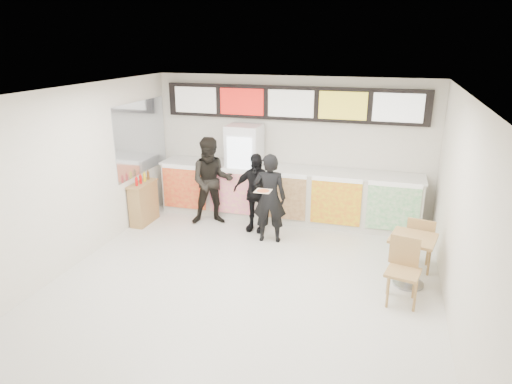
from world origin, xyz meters
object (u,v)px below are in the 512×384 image
at_px(customer_main, 269,198).
at_px(service_counter, 286,194).
at_px(customer_left, 212,181).
at_px(customer_mid, 256,192).
at_px(drinks_fridge, 244,171).
at_px(condiment_ledge, 144,202).
at_px(cafe_table, 412,252).

bearing_deg(customer_main, service_counter, -101.70).
relative_size(service_counter, customer_left, 3.02).
bearing_deg(customer_left, customer_mid, -28.05).
bearing_deg(customer_main, drinks_fridge, -62.50).
relative_size(drinks_fridge, customer_left, 1.09).
distance_m(service_counter, condiment_ledge, 3.01).
height_order(customer_main, customer_left, customer_left).
bearing_deg(drinks_fridge, customer_main, -53.45).
xyz_separation_m(service_counter, customer_main, (-0.05, -1.17, 0.29)).
relative_size(service_counter, customer_mid, 3.46).
relative_size(service_counter, condiment_ledge, 5.29).
height_order(service_counter, condiment_ledge, service_counter).
height_order(drinks_fridge, cafe_table, drinks_fridge).
xyz_separation_m(customer_mid, cafe_table, (2.95, -1.42, -0.23)).
relative_size(customer_main, condiment_ledge, 1.64).
relative_size(customer_main, customer_mid, 1.07).
height_order(service_counter, drinks_fridge, drinks_fridge).
bearing_deg(condiment_ledge, customer_mid, 7.07).
distance_m(customer_mid, cafe_table, 3.28).
height_order(customer_main, condiment_ledge, customer_main).
relative_size(customer_main, cafe_table, 1.00).
relative_size(customer_main, customer_left, 0.94).
bearing_deg(drinks_fridge, customer_left, -127.27).
relative_size(drinks_fridge, cafe_table, 1.16).
height_order(customer_left, condiment_ledge, customer_left).
bearing_deg(customer_main, customer_left, -30.20).
bearing_deg(cafe_table, condiment_ledge, -179.81).
relative_size(customer_mid, condiment_ledge, 1.53).
bearing_deg(customer_mid, service_counter, 61.92).
xyz_separation_m(cafe_table, condiment_ledge, (-5.32, 1.13, -0.12)).
height_order(service_counter, customer_left, customer_left).
height_order(customer_left, customer_mid, customer_left).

